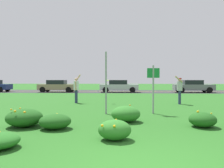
{
  "coord_description": "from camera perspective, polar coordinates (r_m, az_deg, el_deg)",
  "views": [
    {
      "loc": [
        -0.34,
        -3.98,
        1.58
      ],
      "look_at": [
        -1.23,
        10.58,
        1.27
      ],
      "focal_mm": 37.65,
      "sensor_mm": 36.0,
      "label": 1
    }
  ],
  "objects": [
    {
      "name": "ground_plane",
      "position": [
        16.83,
        4.65,
        -4.16
      ],
      "size": [
        120.0,
        120.0,
        0.0
      ],
      "primitive_type": "plane",
      "color": "#26601E"
    },
    {
      "name": "highway_strip",
      "position": [
        29.57,
        4.15,
        -1.83
      ],
      "size": [
        120.0,
        7.36,
        0.01
      ],
      "primitive_type": "cube",
      "color": "#2D2D30",
      "rests_on": "ground"
    },
    {
      "name": "highway_center_stripe",
      "position": [
        29.57,
        4.15,
        -1.82
      ],
      "size": [
        120.0,
        0.16,
        0.0
      ],
      "primitive_type": "cube",
      "color": "yellow",
      "rests_on": "ground"
    },
    {
      "name": "daylily_clump_near_camera",
      "position": [
        8.35,
        21.13,
        -8.06
      ],
      "size": [
        0.88,
        0.95,
        0.53
      ],
      "color": "#1E5619",
      "rests_on": "ground"
    },
    {
      "name": "daylily_clump_front_center",
      "position": [
        6.2,
        0.63,
        -11.06
      ],
      "size": [
        0.86,
        0.8,
        0.52
      ],
      "color": "#2D7526",
      "rests_on": "ground"
    },
    {
      "name": "daylily_clump_mid_center",
      "position": [
        8.39,
        -20.49,
        -7.65
      ],
      "size": [
        1.18,
        1.26,
        0.63
      ],
      "color": "#1E5619",
      "rests_on": "ground"
    },
    {
      "name": "daylily_clump_front_left",
      "position": [
        8.74,
        3.35,
        -7.25
      ],
      "size": [
        1.08,
        1.07,
        0.61
      ],
      "color": "#2D7526",
      "rests_on": "ground"
    },
    {
      "name": "daylily_clump_mid_right",
      "position": [
        7.73,
        -13.64,
        -8.81
      ],
      "size": [
        1.01,
        0.98,
        0.47
      ],
      "color": "#1E5619",
      "rests_on": "ground"
    },
    {
      "name": "sign_post_near_path",
      "position": [
        10.59,
        -1.46,
        0.27
      ],
      "size": [
        0.07,
        0.1,
        2.81
      ],
      "color": "#93969B",
      "rests_on": "ground"
    },
    {
      "name": "sign_post_by_roadside",
      "position": [
        10.83,
        9.98,
        -0.04
      ],
      "size": [
        0.56,
        0.1,
        2.2
      ],
      "color": "#93969B",
      "rests_on": "ground"
    },
    {
      "name": "person_thrower_white_shirt",
      "position": [
        15.6,
        -8.68,
        -0.92
      ],
      "size": [
        0.44,
        0.49,
        1.9
      ],
      "color": "silver",
      "rests_on": "ground"
    },
    {
      "name": "person_catcher_red_cap_gray_shirt",
      "position": [
        15.29,
        16.09,
        -0.96
      ],
      "size": [
        0.52,
        0.5,
        1.79
      ],
      "color": "#B2B2B7",
      "rests_on": "ground"
    },
    {
      "name": "frisbee_lime",
      "position": [
        15.37,
        -1.23,
        0.85
      ],
      "size": [
        0.27,
        0.26,
        0.07
      ],
      "color": "#8CD133"
    },
    {
      "name": "car_tan_center_left",
      "position": [
        29.1,
        -13.1,
        -0.46
      ],
      "size": [
        4.5,
        2.0,
        1.45
      ],
      "color": "#937F60",
      "rests_on": "ground"
    },
    {
      "name": "car_silver_center_right",
      "position": [
        27.9,
        1.71,
        -0.5
      ],
      "size": [
        4.5,
        2.0,
        1.45
      ],
      "color": "#B7BABF",
      "rests_on": "ground"
    },
    {
      "name": "car_gray_rightmost",
      "position": [
        28.95,
        19.09,
        -0.5
      ],
      "size": [
        4.5,
        2.0,
        1.45
      ],
      "color": "slate",
      "rests_on": "ground"
    }
  ]
}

